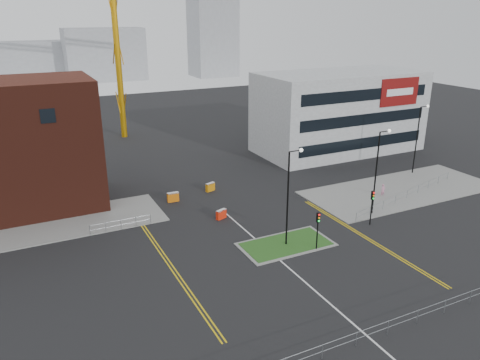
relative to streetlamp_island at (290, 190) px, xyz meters
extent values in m
plane|color=black|center=(-2.22, -8.00, -5.41)|extent=(200.00, 200.00, 0.00)
cube|color=slate|center=(-22.22, 14.00, -5.35)|extent=(28.00, 8.00, 0.12)
cube|color=slate|center=(19.78, 6.00, -5.35)|extent=(24.00, 10.00, 0.12)
cube|color=slate|center=(-0.22, 0.00, -5.37)|extent=(8.60, 4.60, 0.08)
cube|color=#23551C|center=(-0.22, 0.00, -5.35)|extent=(8.00, 4.00, 0.12)
cube|color=#491B12|center=(-22.22, 20.00, 1.59)|extent=(18.00, 10.00, 14.00)
cube|color=black|center=(-18.22, 14.98, 5.59)|extent=(1.40, 0.10, 1.40)
cube|color=#9DA0A2|center=(23.78, 24.00, 0.59)|extent=(25.00, 12.00, 12.00)
cube|color=black|center=(23.78, 17.98, -2.92)|extent=(22.00, 0.10, 1.60)
cube|color=black|center=(23.78, 17.98, 0.59)|extent=(22.00, 0.10, 1.60)
cube|color=black|center=(23.78, 17.98, 4.09)|extent=(22.00, 0.10, 1.60)
cube|color=maroon|center=(29.78, 17.92, 4.09)|extent=(7.00, 0.15, 4.00)
cube|color=white|center=(29.78, 17.82, 4.09)|extent=(5.00, 0.05, 1.00)
cylinder|color=#C9890B|center=(-4.22, 47.00, 12.89)|extent=(1.00, 1.00, 36.61)
cylinder|color=black|center=(-0.22, 0.00, -0.91)|extent=(0.16, 0.16, 9.00)
cylinder|color=black|center=(0.38, 0.00, 3.59)|extent=(1.20, 0.10, 0.10)
sphere|color=silver|center=(0.98, 0.00, 3.59)|extent=(0.36, 0.36, 0.36)
cylinder|color=black|center=(11.78, 2.00, -0.91)|extent=(0.16, 0.16, 9.00)
cylinder|color=black|center=(12.38, 2.00, 3.59)|extent=(1.20, 0.10, 0.10)
sphere|color=silver|center=(12.98, 2.00, 3.59)|extent=(0.36, 0.36, 0.36)
cylinder|color=black|center=(25.78, 10.00, -0.91)|extent=(0.16, 0.16, 9.00)
cylinder|color=black|center=(26.38, 10.00, 3.59)|extent=(1.20, 0.10, 0.10)
sphere|color=silver|center=(26.98, 10.00, 3.59)|extent=(0.36, 0.36, 0.36)
cylinder|color=black|center=(1.78, -2.00, -3.91)|extent=(0.12, 0.12, 3.00)
cube|color=black|center=(1.78, -2.00, -2.21)|extent=(0.28, 0.22, 0.90)
sphere|color=red|center=(1.78, -2.13, -1.91)|extent=(0.18, 0.18, 0.18)
sphere|color=orange|center=(1.78, -2.13, -2.21)|extent=(0.18, 0.18, 0.18)
sphere|color=#0CCC33|center=(1.78, -2.13, -2.51)|extent=(0.18, 0.18, 0.18)
cylinder|color=black|center=(9.78, 0.00, -3.91)|extent=(0.12, 0.12, 3.00)
cube|color=black|center=(9.78, 0.00, -2.21)|extent=(0.28, 0.22, 0.90)
sphere|color=red|center=(9.78, -0.13, -1.91)|extent=(0.18, 0.18, 0.18)
sphere|color=orange|center=(9.78, -0.13, -2.21)|extent=(0.18, 0.18, 0.18)
sphere|color=#0CCC33|center=(9.78, -0.13, -2.51)|extent=(0.18, 0.18, 0.18)
cylinder|color=gray|center=(-2.22, -14.00, -4.36)|extent=(24.00, 0.04, 0.04)
cylinder|color=gray|center=(-2.22, -14.00, -4.86)|extent=(24.00, 0.04, 0.04)
cylinder|color=gray|center=(-13.22, 10.00, -4.36)|extent=(6.00, 0.04, 0.04)
cylinder|color=gray|center=(-13.22, 10.00, -4.86)|extent=(6.00, 0.04, 0.04)
cylinder|color=gray|center=(-16.22, 10.00, -4.86)|extent=(0.05, 0.05, 1.10)
cylinder|color=gray|center=(-10.22, 10.00, -4.86)|extent=(0.05, 0.05, 1.10)
cylinder|color=gray|center=(18.28, 3.50, -4.36)|extent=(19.01, 5.04, 0.04)
cylinder|color=gray|center=(18.28, 3.50, -4.86)|extent=(19.01, 5.04, 0.04)
cylinder|color=gray|center=(8.78, 1.00, -4.86)|extent=(0.05, 0.05, 1.10)
cylinder|color=gray|center=(27.78, 6.00, -4.86)|extent=(0.05, 0.05, 1.10)
cube|color=silver|center=(-2.22, -6.00, -5.41)|extent=(0.15, 30.00, 0.01)
cube|color=gold|center=(-11.22, 2.00, -5.41)|extent=(0.12, 24.00, 0.01)
cube|color=gold|center=(-10.92, 2.00, -5.41)|extent=(0.12, 24.00, 0.01)
cube|color=gold|center=(7.28, -2.00, -5.41)|extent=(0.12, 20.00, 0.01)
cube|color=gold|center=(7.58, -2.00, -5.41)|extent=(0.12, 20.00, 0.01)
cube|color=gray|center=(7.78, 122.00, 2.59)|extent=(24.00, 12.00, 16.00)
cube|color=gray|center=(42.78, 117.00, 8.59)|extent=(14.00, 12.00, 28.00)
cube|color=gray|center=(-10.22, 132.00, 0.59)|extent=(30.00, 12.00, 12.00)
imported|color=pink|center=(16.29, 5.32, -4.63)|extent=(0.59, 0.40, 1.56)
cube|color=red|center=(-3.22, 8.03, -4.92)|extent=(1.25, 0.78, 0.99)
cube|color=silver|center=(-3.22, 8.03, -4.47)|extent=(1.25, 0.78, 0.12)
cube|color=#D2640B|center=(-6.22, 14.77, -4.87)|extent=(1.33, 0.51, 1.09)
cube|color=silver|center=(-6.22, 14.77, -4.38)|extent=(1.33, 0.51, 0.13)
cube|color=orange|center=(-1.10, 16.00, -4.91)|extent=(1.28, 0.81, 1.01)
cube|color=silver|center=(-1.10, 16.00, -4.45)|extent=(1.28, 0.81, 0.12)
camera|label=1|loc=(-21.30, -32.96, 14.92)|focal=35.00mm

